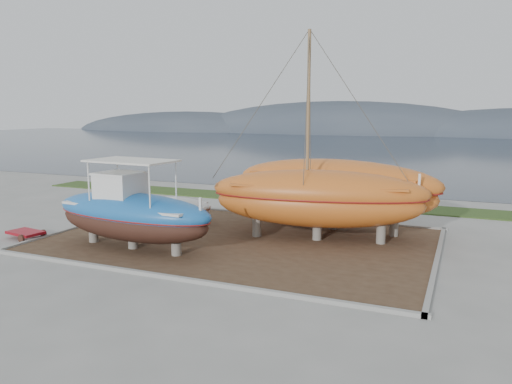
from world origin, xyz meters
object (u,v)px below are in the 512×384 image
at_px(blue_caique, 132,205).
at_px(orange_bare_hull, 334,195).
at_px(white_dinghy, 174,210).
at_px(red_trailer, 26,235).
at_px(orange_sailboat, 319,138).

bearing_deg(blue_caique, orange_bare_hull, 48.53).
xyz_separation_m(white_dinghy, red_trailer, (-4.97, -5.81, -0.56)).
height_order(orange_sailboat, red_trailer, orange_sailboat).
bearing_deg(red_trailer, blue_caique, 13.11).
height_order(orange_bare_hull, red_trailer, orange_bare_hull).
height_order(blue_caique, red_trailer, blue_caique).
bearing_deg(red_trailer, orange_sailboat, 30.01).
distance_m(white_dinghy, orange_bare_hull, 8.92).
relative_size(blue_caique, red_trailer, 3.21).
bearing_deg(white_dinghy, blue_caique, -78.07).
relative_size(blue_caique, white_dinghy, 1.83).
height_order(orange_sailboat, orange_bare_hull, orange_sailboat).
xyz_separation_m(orange_bare_hull, red_trailer, (-13.62, -7.70, -1.68)).
bearing_deg(white_dinghy, orange_sailboat, -4.36).
distance_m(orange_sailboat, red_trailer, 15.21).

